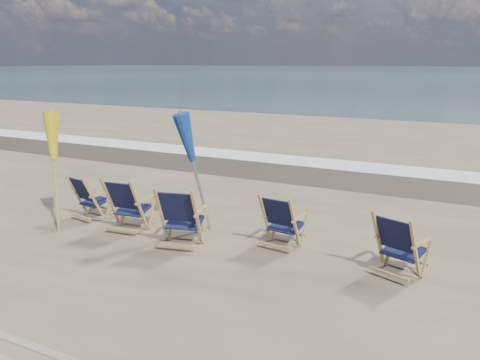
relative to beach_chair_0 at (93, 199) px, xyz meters
The scene contains 10 objects.
ocean 126.85m from the beach_chair_0, 88.82° to the left, with size 400.00×400.00×0.00m, color #3C5B63.
surf_foam 7.60m from the beach_chair_0, 69.91° to the left, with size 200.00×1.40×0.01m, color silver.
wet_sand_strip 6.22m from the beach_chair_0, 65.14° to the left, with size 200.00×2.60×0.00m, color #42362A.
beach_chair_0 is the anchor object (origin of this frame).
beach_chair_1 1.20m from the beach_chair_0, ahead, with size 0.67×0.76×1.05m, color black, non-canonical shape.
beach_chair_2 2.50m from the beach_chair_0, ahead, with size 0.70×0.79×1.09m, color black, non-canonical shape.
beach_chair_3 3.93m from the beach_chair_0, ahead, with size 0.62×0.69×0.96m, color black, non-canonical shape.
beach_chair_4 5.77m from the beach_chair_0, ahead, with size 0.64×0.72×1.00m, color black, non-canonical shape.
umbrella_yellow 1.29m from the beach_chair_0, 130.96° to the right, with size 0.30×0.30×2.12m.
umbrella_blue 2.40m from the beach_chair_0, 13.68° to the left, with size 0.30×0.30×2.18m.
Camera 1 is at (3.60, -5.24, 3.02)m, focal length 35.00 mm.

